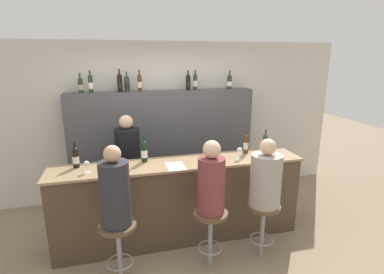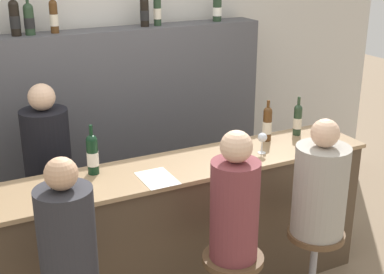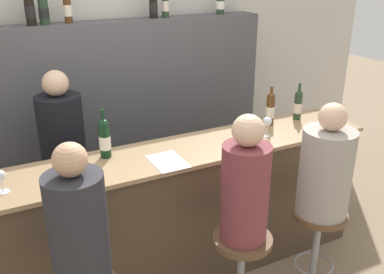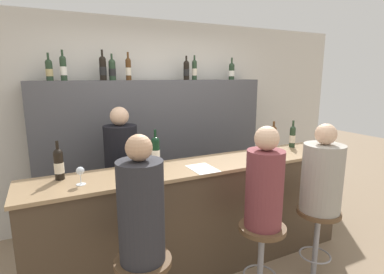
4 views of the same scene
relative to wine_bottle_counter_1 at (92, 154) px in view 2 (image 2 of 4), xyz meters
The scene contains 19 objects.
wall_back 1.41m from the wine_bottle_counter_1, 72.34° to the left, with size 6.40×0.05×2.60m.
bar_counter 0.81m from the wine_bottle_counter_1, 17.88° to the right, with size 3.18×0.55×1.07m.
back_bar_cabinet 1.23m from the wine_bottle_counter_1, 69.08° to the left, with size 2.98×0.28×1.83m.
wine_bottle_counter_1 is the anchor object (origin of this frame).
wine_bottle_counter_2 1.38m from the wine_bottle_counter_1, ahead, with size 0.07×0.07×0.32m.
wine_bottle_counter_3 1.67m from the wine_bottle_counter_1, ahead, with size 0.07×0.07×0.31m.
wine_bottle_backbar_2 1.37m from the wine_bottle_counter_1, 101.27° to the left, with size 0.08×0.08×0.35m.
wine_bottle_backbar_3 1.35m from the wine_bottle_counter_1, 95.95° to the left, with size 0.08×0.08×0.31m.
wine_bottle_backbar_4 1.35m from the wine_bottle_counter_1, 86.12° to the left, with size 0.07×0.07×0.33m.
wine_bottle_backbar_5 1.59m from the wine_bottle_counter_1, 52.89° to the left, with size 0.08×0.08×0.31m.
wine_bottle_backbar_6 1.66m from the wine_bottle_counter_1, 49.20° to the left, with size 0.07×0.07×0.32m.
wine_bottle_backbar_7 2.06m from the wine_bottle_counter_1, 35.70° to the left, with size 0.08×0.08×0.30m.
wine_glass_1 1.22m from the wine_bottle_counter_1, ahead, with size 0.07×0.07×0.16m.
tasting_menu 0.46m from the wine_bottle_counter_1, 38.07° to the right, with size 0.21×0.30×0.00m.
guest_seated_left 0.86m from the wine_bottle_counter_1, 116.36° to the right, with size 0.30×0.30×0.85m.
guest_seated_middle 1.00m from the wine_bottle_counter_1, 49.85° to the right, with size 0.30×0.30×0.83m.
bar_stool_right 1.64m from the wine_bottle_counter_1, 30.33° to the right, with size 0.39×0.39×0.68m.
guest_seated_right 1.51m from the wine_bottle_counter_1, 30.33° to the right, with size 0.35×0.35×0.80m.
bartender 0.78m from the wine_bottle_counter_1, 107.57° to the left, with size 0.35×0.35×1.57m.
Camera 2 is at (-1.31, -2.81, 2.53)m, focal length 50.00 mm.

